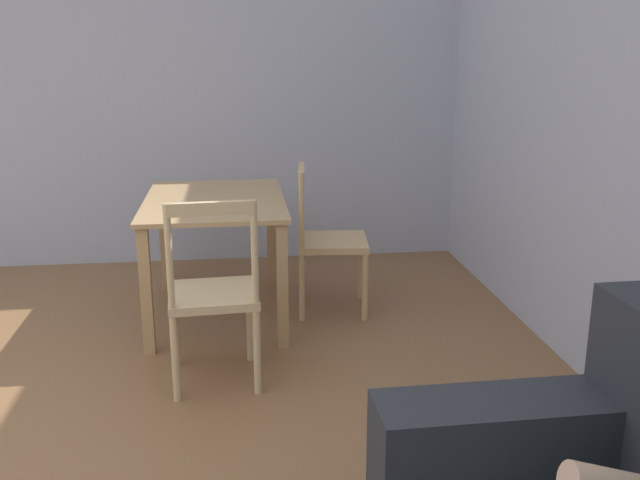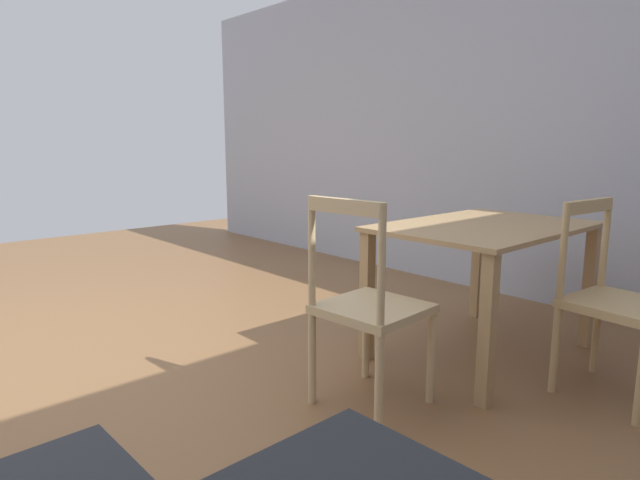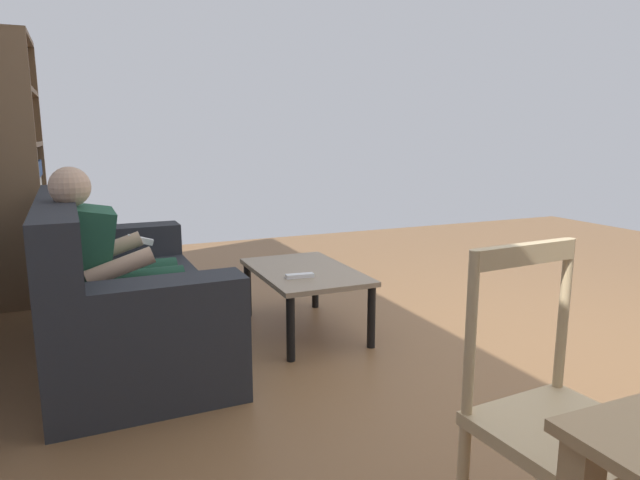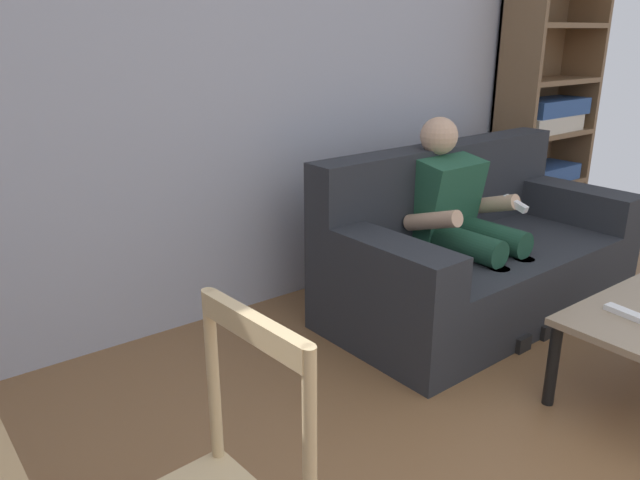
% 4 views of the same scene
% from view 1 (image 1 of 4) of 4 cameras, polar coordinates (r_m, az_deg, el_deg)
% --- Properties ---
extents(wall_side, '(0.12, 6.38, 2.65)m').
position_cam_1_polar(wall_side, '(5.57, -22.38, 11.43)').
color(wall_side, '#ABB0BE').
rests_on(wall_side, ground_plane).
extents(dining_table, '(1.18, 0.82, 0.73)m').
position_cam_1_polar(dining_table, '(4.25, -8.50, 1.76)').
color(dining_table, tan).
rests_on(dining_table, ground_plane).
extents(dining_chair_near_wall, '(0.46, 0.46, 0.91)m').
position_cam_1_polar(dining_chair_near_wall, '(4.33, 0.63, -0.08)').
color(dining_chair_near_wall, tan).
rests_on(dining_chair_near_wall, ground_plane).
extents(dining_chair_facing_couch, '(0.45, 0.45, 0.95)m').
position_cam_1_polar(dining_chair_facing_couch, '(3.41, -8.68, -4.43)').
color(dining_chair_facing_couch, '#D1B27F').
rests_on(dining_chair_facing_couch, ground_plane).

